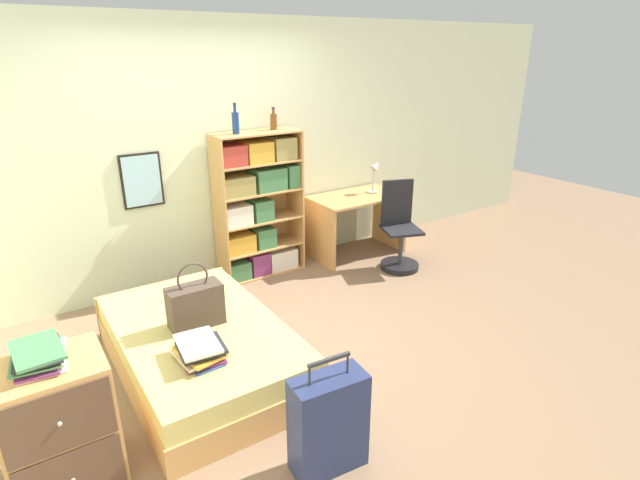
{
  "coord_description": "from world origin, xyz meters",
  "views": [
    {
      "loc": [
        -1.72,
        -3.15,
        2.29
      ],
      "look_at": [
        0.49,
        0.18,
        0.75
      ],
      "focal_mm": 28.0,
      "sensor_mm": 36.0,
      "label": 1
    }
  ],
  "objects_px": {
    "dresser": "(60,426)",
    "desk_chair": "(399,239)",
    "book_stack_on_bed": "(200,351)",
    "bottle_brown": "(274,121)",
    "desk_lamp": "(375,171)",
    "suitcase": "(328,423)",
    "magazine_pile_on_dresser": "(38,356)",
    "bed": "(200,347)",
    "desk": "(356,214)",
    "bookcase": "(256,207)",
    "bottle_green": "(236,122)",
    "handbag": "(195,305)"
  },
  "relations": [
    {
      "from": "bed",
      "to": "desk_chair",
      "type": "bearing_deg",
      "value": 13.65
    },
    {
      "from": "desk_lamp",
      "to": "dresser",
      "type": "bearing_deg",
      "value": -153.66
    },
    {
      "from": "magazine_pile_on_dresser",
      "to": "bottle_brown",
      "type": "bearing_deg",
      "value": 38.29
    },
    {
      "from": "bottle_green",
      "to": "desk",
      "type": "distance_m",
      "value": 1.8
    },
    {
      "from": "dresser",
      "to": "desk_chair",
      "type": "distance_m",
      "value": 3.74
    },
    {
      "from": "magazine_pile_on_dresser",
      "to": "desk_chair",
      "type": "height_order",
      "value": "desk_chair"
    },
    {
      "from": "bottle_green",
      "to": "desk",
      "type": "xyz_separation_m",
      "value": [
        1.39,
        -0.13,
        -1.14
      ]
    },
    {
      "from": "book_stack_on_bed",
      "to": "desk_chair",
      "type": "distance_m",
      "value": 2.87
    },
    {
      "from": "bed",
      "to": "desk_lamp",
      "type": "xyz_separation_m",
      "value": [
        2.64,
        1.2,
        0.78
      ]
    },
    {
      "from": "handbag",
      "to": "bottle_brown",
      "type": "relative_size",
      "value": 2.25
    },
    {
      "from": "bed",
      "to": "magazine_pile_on_dresser",
      "type": "height_order",
      "value": "magazine_pile_on_dresser"
    },
    {
      "from": "bed",
      "to": "bookcase",
      "type": "height_order",
      "value": "bookcase"
    },
    {
      "from": "dresser",
      "to": "desk",
      "type": "height_order",
      "value": "dresser"
    },
    {
      "from": "suitcase",
      "to": "dresser",
      "type": "distance_m",
      "value": 1.46
    },
    {
      "from": "bed",
      "to": "desk_chair",
      "type": "distance_m",
      "value": 2.61
    },
    {
      "from": "bed",
      "to": "book_stack_on_bed",
      "type": "height_order",
      "value": "book_stack_on_bed"
    },
    {
      "from": "magazine_pile_on_dresser",
      "to": "handbag",
      "type": "bearing_deg",
      "value": 29.23
    },
    {
      "from": "suitcase",
      "to": "bottle_brown",
      "type": "relative_size",
      "value": 3.35
    },
    {
      "from": "bed",
      "to": "desk",
      "type": "bearing_deg",
      "value": 26.57
    },
    {
      "from": "magazine_pile_on_dresser",
      "to": "bottle_brown",
      "type": "relative_size",
      "value": 1.65
    },
    {
      "from": "suitcase",
      "to": "desk_lamp",
      "type": "height_order",
      "value": "desk_lamp"
    },
    {
      "from": "magazine_pile_on_dresser",
      "to": "bottle_green",
      "type": "xyz_separation_m",
      "value": [
        2.01,
        1.89,
        0.81
      ]
    },
    {
      "from": "magazine_pile_on_dresser",
      "to": "bookcase",
      "type": "height_order",
      "value": "bookcase"
    },
    {
      "from": "bookcase",
      "to": "desk_chair",
      "type": "bearing_deg",
      "value": -27.37
    },
    {
      "from": "book_stack_on_bed",
      "to": "bottle_brown",
      "type": "bearing_deg",
      "value": 48.88
    },
    {
      "from": "magazine_pile_on_dresser",
      "to": "bottle_green",
      "type": "relative_size",
      "value": 1.25
    },
    {
      "from": "bottle_green",
      "to": "desk_lamp",
      "type": "xyz_separation_m",
      "value": [
        1.66,
        -0.12,
        -0.67
      ]
    },
    {
      "from": "suitcase",
      "to": "dresser",
      "type": "height_order",
      "value": "dresser"
    },
    {
      "from": "bottle_green",
      "to": "book_stack_on_bed",
      "type": "bearing_deg",
      "value": -122.85
    },
    {
      "from": "book_stack_on_bed",
      "to": "desk",
      "type": "distance_m",
      "value": 2.99
    },
    {
      "from": "bed",
      "to": "dresser",
      "type": "relative_size",
      "value": 2.34
    },
    {
      "from": "handbag",
      "to": "bottle_green",
      "type": "height_order",
      "value": "bottle_green"
    },
    {
      "from": "handbag",
      "to": "book_stack_on_bed",
      "type": "height_order",
      "value": "handbag"
    },
    {
      "from": "bookcase",
      "to": "bottle_brown",
      "type": "xyz_separation_m",
      "value": [
        0.26,
        0.04,
        0.85
      ]
    },
    {
      "from": "bottle_brown",
      "to": "desk",
      "type": "xyz_separation_m",
      "value": [
        0.95,
        -0.18,
        -1.11
      ]
    },
    {
      "from": "dresser",
      "to": "magazine_pile_on_dresser",
      "type": "bearing_deg",
      "value": 121.99
    },
    {
      "from": "desk_lamp",
      "to": "bookcase",
      "type": "bearing_deg",
      "value": 175.3
    },
    {
      "from": "book_stack_on_bed",
      "to": "bottle_brown",
      "type": "distance_m",
      "value": 2.64
    },
    {
      "from": "book_stack_on_bed",
      "to": "magazine_pile_on_dresser",
      "type": "distance_m",
      "value": 0.97
    },
    {
      "from": "suitcase",
      "to": "bottle_brown",
      "type": "height_order",
      "value": "bottle_brown"
    },
    {
      "from": "dresser",
      "to": "desk",
      "type": "distance_m",
      "value": 3.83
    },
    {
      "from": "book_stack_on_bed",
      "to": "bottle_brown",
      "type": "height_order",
      "value": "bottle_brown"
    },
    {
      "from": "bottle_green",
      "to": "desk_chair",
      "type": "height_order",
      "value": "bottle_green"
    },
    {
      "from": "bed",
      "to": "bottle_brown",
      "type": "xyz_separation_m",
      "value": [
        1.42,
        1.37,
        1.41
      ]
    },
    {
      "from": "desk",
      "to": "book_stack_on_bed",
      "type": "bearing_deg",
      "value": -147.35
    },
    {
      "from": "handbag",
      "to": "suitcase",
      "type": "height_order",
      "value": "handbag"
    },
    {
      "from": "dresser",
      "to": "desk_chair",
      "type": "bearing_deg",
      "value": 19.03
    },
    {
      "from": "desk_chair",
      "to": "bottle_green",
      "type": "bearing_deg",
      "value": 155.57
    },
    {
      "from": "desk_lamp",
      "to": "book_stack_on_bed",
      "type": "bearing_deg",
      "value": -149.72
    },
    {
      "from": "book_stack_on_bed",
      "to": "bookcase",
      "type": "distance_m",
      "value": 2.2
    }
  ]
}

